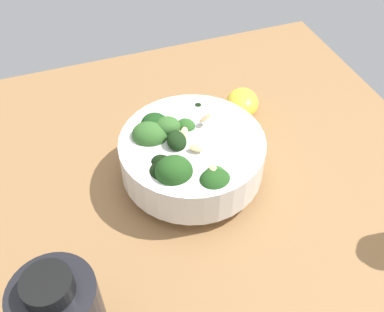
{
  "coord_description": "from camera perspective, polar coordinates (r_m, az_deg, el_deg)",
  "views": [
    {
      "loc": [
        16.91,
        38.44,
        46.29
      ],
      "look_at": [
        3.11,
        -0.05,
        4.0
      ],
      "focal_mm": 41.85,
      "sensor_mm": 36.0,
      "label": 1
    }
  ],
  "objects": [
    {
      "name": "lemon_wedge",
      "position": [
        0.71,
        6.42,
        6.74
      ],
      "size": [
        7.32,
        7.84,
        3.68
      ],
      "primitive_type": "ellipsoid",
      "rotation": [
        0.0,
        0.0,
        1.1
      ],
      "color": "yellow",
      "rests_on": "ground_plane"
    },
    {
      "name": "bowl_of_broccoli",
      "position": [
        0.58,
        -0.35,
        0.21
      ],
      "size": [
        18.85,
        18.85,
        9.67
      ],
      "color": "white",
      "rests_on": "ground_plane"
    },
    {
      "name": "ground_plane",
      "position": [
        0.64,
        2.65,
        -2.83
      ],
      "size": [
        64.37,
        64.37,
        3.11
      ],
      "primitive_type": "cube",
      "color": "#996D42"
    }
  ]
}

